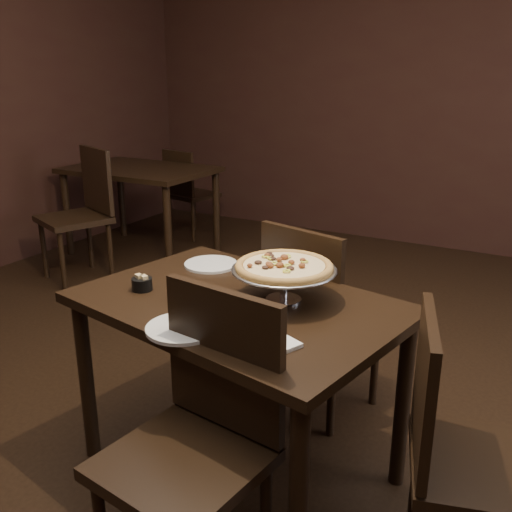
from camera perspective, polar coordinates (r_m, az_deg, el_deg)
The scene contains 16 objects.
room at distance 2.04m, azimuth -0.23°, elevation 13.45°, with size 6.04×7.04×2.84m.
dining_table at distance 2.18m, azimuth -1.80°, elevation -6.83°, with size 1.32×1.01×0.75m.
background_table at distance 5.06m, azimuth -11.52°, elevation 7.53°, with size 1.23×0.82×0.77m.
pizza_stand at distance 2.10m, azimuth 2.82°, elevation -1.12°, with size 0.39×0.39×0.16m.
parmesan_shaker at distance 2.15m, azimuth -7.78°, elevation -3.22°, with size 0.06×0.06×0.10m.
pepper_flake_shaker at distance 1.98m, azimuth -6.87°, elevation -5.02°, with size 0.06×0.06×0.10m.
packet_caddy at distance 2.27m, azimuth -11.33°, elevation -2.72°, with size 0.08×0.08×0.06m.
napkin_stack at distance 1.80m, azimuth 1.98°, elevation -8.77°, with size 0.12×0.12×0.01m, color white.
plate_left at distance 2.52m, azimuth -4.53°, elevation -0.83°, with size 0.23×0.23×0.01m, color silver.
plate_near at distance 1.92m, azimuth -7.29°, elevation -7.16°, with size 0.25×0.25×0.01m, color silver.
serving_spatula at distance 2.01m, azimuth 1.54°, elevation -2.07°, with size 0.16×0.16×0.02m.
chair_far at distance 2.63m, azimuth 6.05°, elevation -5.75°, with size 0.53×0.53×0.93m.
chair_near at distance 1.82m, azimuth -5.74°, elevation -17.23°, with size 0.50×0.50×0.95m.
chair_side at distance 1.90m, azimuth 19.69°, elevation -17.55°, with size 0.52×0.52×0.90m.
bg_chair_far at distance 5.55m, azimuth -6.86°, elevation 6.56°, with size 0.47×0.47×0.85m.
bg_chair_near at distance 4.59m, azimuth -16.94°, elevation 4.52°, with size 0.61×0.61×1.00m.
Camera 1 is at (1.06, -1.74, 1.57)m, focal length 40.00 mm.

